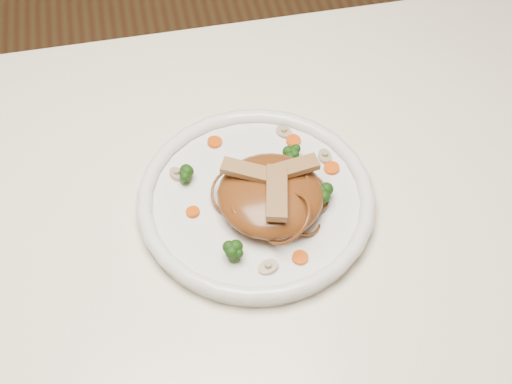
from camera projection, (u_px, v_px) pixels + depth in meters
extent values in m
cube|color=beige|center=(190.00, 247.00, 0.87)|extent=(1.20, 0.80, 0.04)
cylinder|color=brown|center=(435.00, 167.00, 1.44)|extent=(0.06, 0.06, 0.71)
cylinder|color=white|center=(256.00, 202.00, 0.88)|extent=(0.37, 0.37, 0.02)
ellipsoid|color=#5F2D12|center=(270.00, 195.00, 0.85)|extent=(0.15, 0.15, 0.04)
cube|color=#9F7F4B|center=(293.00, 168.00, 0.84)|extent=(0.07, 0.03, 0.01)
cube|color=#9F7F4B|center=(247.00, 171.00, 0.84)|extent=(0.07, 0.05, 0.01)
cube|color=#9F7F4B|center=(277.00, 193.00, 0.82)|extent=(0.04, 0.08, 0.01)
cylinder|color=#F04E08|center=(293.00, 141.00, 0.93)|extent=(0.02, 0.02, 0.00)
cylinder|color=#F04E08|center=(193.00, 212.00, 0.86)|extent=(0.02, 0.02, 0.00)
cylinder|color=#F04E08|center=(332.00, 168.00, 0.90)|extent=(0.02, 0.02, 0.00)
cylinder|color=#F04E08|center=(215.00, 142.00, 0.93)|extent=(0.02, 0.02, 0.00)
cylinder|color=#F04E08|center=(300.00, 258.00, 0.82)|extent=(0.02, 0.02, 0.00)
cylinder|color=tan|center=(268.00, 267.00, 0.81)|extent=(0.03, 0.03, 0.01)
cylinder|color=tan|center=(325.00, 156.00, 0.91)|extent=(0.03, 0.03, 0.01)
cylinder|color=tan|center=(177.00, 174.00, 0.89)|extent=(0.03, 0.03, 0.01)
cylinder|color=tan|center=(284.00, 132.00, 0.94)|extent=(0.03, 0.03, 0.01)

